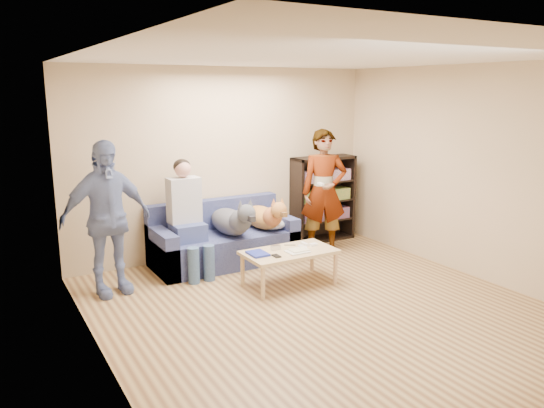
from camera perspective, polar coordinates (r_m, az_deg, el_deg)
ground at (r=5.69m, az=6.19°, el=-11.66°), size 5.00×5.00×0.00m
ceiling at (r=5.21m, az=6.87°, el=15.48°), size 5.00×5.00×0.00m
wall_back at (r=7.43m, az=-5.04°, el=4.49°), size 4.50×0.00×4.50m
wall_left at (r=4.38m, az=-17.94°, el=-1.56°), size 0.00×5.00×5.00m
wall_right at (r=6.86m, az=21.83°, el=3.01°), size 0.00×5.00×5.00m
blanket at (r=7.24m, az=0.14°, el=-2.19°), size 0.38×0.32×0.13m
person_standing_right at (r=7.51m, az=5.61°, el=1.32°), size 0.76×0.65×1.76m
person_standing_left at (r=6.21m, az=-17.42°, el=-1.50°), size 1.09×0.59×1.76m
held_controller at (r=7.21m, az=5.27°, el=2.18°), size 0.05×0.12×0.03m
notebook_blue at (r=6.17m, az=-1.54°, el=-5.36°), size 0.20×0.26×0.03m
papers at (r=6.27m, az=2.75°, el=-5.13°), size 0.26×0.20×0.02m
magazine at (r=6.29m, az=2.88°, el=-4.93°), size 0.22×0.17×0.01m
camera_silver at (r=6.35m, az=0.38°, el=-4.70°), size 0.11×0.06×0.05m
controller_a at (r=6.54m, az=3.50°, el=-4.31°), size 0.04×0.13×0.03m
controller_b at (r=6.52m, az=4.48°, el=-4.38°), size 0.09×0.06×0.03m
headphone_cup_a at (r=6.41m, az=3.50°, el=-4.72°), size 0.07×0.07×0.02m
headphone_cup_b at (r=6.47m, az=3.10°, el=-4.54°), size 0.07×0.07×0.02m
pen_orange at (r=6.18m, az=2.50°, el=-5.40°), size 0.13×0.06×0.01m
pen_black at (r=6.53m, az=1.94°, el=-4.43°), size 0.13×0.08×0.01m
wallet at (r=6.10m, az=0.47°, el=-5.61°), size 0.07×0.12×0.02m
sofa at (r=7.18m, az=-5.33°, el=-4.12°), size 1.90×0.85×0.82m
person_seated at (r=6.74m, az=-9.11°, el=-0.98°), size 0.40×0.73×1.47m
dog_gray at (r=6.92m, az=-4.25°, el=-1.80°), size 0.38×1.24×0.55m
dog_tan at (r=7.19m, az=-0.75°, el=-1.35°), size 0.35×1.14×0.51m
coffee_table at (r=6.34m, az=1.87°, el=-5.43°), size 1.10×0.60×0.42m
bookshelf at (r=8.16m, az=5.46°, el=0.77°), size 1.00×0.34×1.30m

